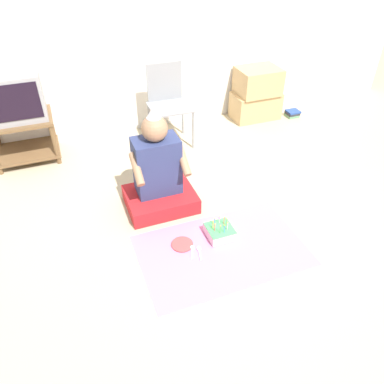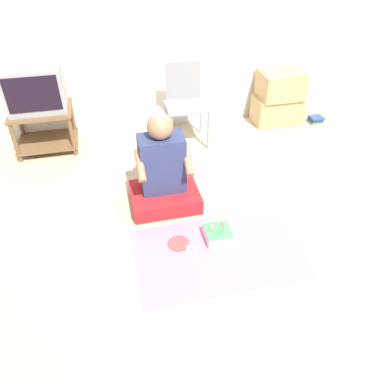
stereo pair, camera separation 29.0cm
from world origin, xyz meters
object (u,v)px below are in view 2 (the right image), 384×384
Objects in this scene: folding_chair at (185,98)px; book_pile at (315,120)px; tv at (35,88)px; person_seated at (163,173)px; cardboard_box_stack at (279,98)px; paper_plate at (179,243)px; birthday_cake at (218,234)px.

book_pile is at bearing 0.83° from folding_chair.
tv is at bearing 173.92° from folding_chair.
person_seated reaches higher than tv.
folding_chair is 1.21m from cardboard_box_stack.
tv is 3.26× the size of paper_plate.
folding_chair is at bearing -6.08° from tv.
cardboard_box_stack is at bearing 48.40° from paper_plate.
tv is at bearing 177.53° from book_pile.
tv reaches higher than cardboard_box_stack.
tv reaches higher than book_pile.
folding_chair is 5.18× the size of book_pile.
folding_chair reaches higher than birthday_cake.
birthday_cake is at bearing -125.38° from cardboard_box_stack.
folding_chair is at bearing -171.92° from cardboard_box_stack.
folding_chair is at bearing 67.92° from person_seated.
person_seated is 4.42× the size of birthday_cake.
book_pile is at bearing 38.83° from paper_plate.
folding_chair is 0.92× the size of person_seated.
person_seated is at bearing -112.08° from folding_chair.
book_pile is (1.65, 0.02, -0.45)m from folding_chair.
cardboard_box_stack is at bearing 37.70° from person_seated.
paper_plate is at bearing -104.63° from folding_chair.
person_seated is at bearing 119.97° from birthday_cake.
tv is at bearing 127.43° from birthday_cake.
person_seated reaches higher than cardboard_box_stack.
folding_chair is 1.36× the size of cardboard_box_stack.
person_seated is (-2.09, -1.11, 0.27)m from book_pile.
person_seated reaches higher than paper_plate.
book_pile is 0.95× the size of paper_plate.
folding_chair is at bearing 75.37° from paper_plate.
tv is 2.71m from cardboard_box_stack.
tv is 2.69× the size of birthday_cake.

